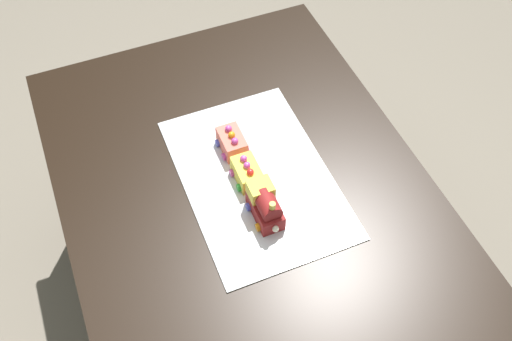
% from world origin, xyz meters
% --- Properties ---
extents(ground_plane, '(8.00, 8.00, 0.00)m').
position_xyz_m(ground_plane, '(0.00, 0.00, 0.00)').
color(ground_plane, gray).
extents(dining_table, '(1.40, 1.00, 0.74)m').
position_xyz_m(dining_table, '(0.00, 0.00, 0.63)').
color(dining_table, black).
rests_on(dining_table, ground).
extents(cake_board, '(0.60, 0.40, 0.00)m').
position_xyz_m(cake_board, '(0.04, -0.04, 0.74)').
color(cake_board, silver).
rests_on(cake_board, dining_table).
extents(cake_locomotive, '(0.14, 0.08, 0.12)m').
position_xyz_m(cake_locomotive, '(-0.09, -0.01, 0.79)').
color(cake_locomotive, maroon).
rests_on(cake_locomotive, cake_board).
extents(cake_car_hopper_lemon, '(0.10, 0.08, 0.07)m').
position_xyz_m(cake_car_hopper_lemon, '(0.04, -0.01, 0.77)').
color(cake_car_hopper_lemon, '#F4E04C').
rests_on(cake_car_hopper_lemon, cake_board).
extents(cake_car_tanker_coral, '(0.10, 0.08, 0.07)m').
position_xyz_m(cake_car_tanker_coral, '(0.16, -0.01, 0.77)').
color(cake_car_tanker_coral, '#F27260').
rests_on(cake_car_tanker_coral, cake_board).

